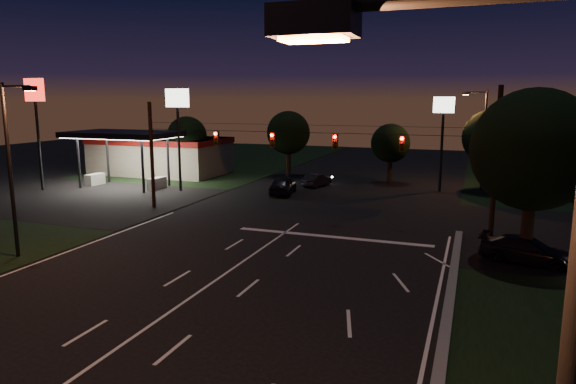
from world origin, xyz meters
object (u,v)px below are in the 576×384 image
at_px(tree_right_near, 534,151).
at_px(car_cross, 527,250).
at_px(utility_pole_right, 490,236).
at_px(car_oncoming_b, 317,180).
at_px(car_oncoming_a, 283,185).

bearing_deg(tree_right_near, car_cross, -68.22).
bearing_deg(utility_pole_right, tree_right_near, -72.47).
height_order(tree_right_near, car_oncoming_b, tree_right_near).
distance_m(tree_right_near, car_oncoming_a, 23.33).
relative_size(utility_pole_right, car_cross, 1.95).
xyz_separation_m(car_oncoming_b, car_cross, (16.76, -18.67, 0.05)).
relative_size(tree_right_near, car_cross, 1.90).
xyz_separation_m(tree_right_near, car_oncoming_b, (-16.70, 18.50, -5.06)).
bearing_deg(car_oncoming_b, car_cross, 143.85).
height_order(utility_pole_right, car_oncoming_b, utility_pole_right).
bearing_deg(car_oncoming_a, car_cross, 133.92).
relative_size(car_oncoming_b, car_cross, 0.82).
height_order(car_oncoming_b, car_cross, car_cross).
xyz_separation_m(utility_pole_right, car_cross, (1.59, -5.00, 0.67)).
xyz_separation_m(tree_right_near, car_cross, (0.07, -0.17, -5.01)).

